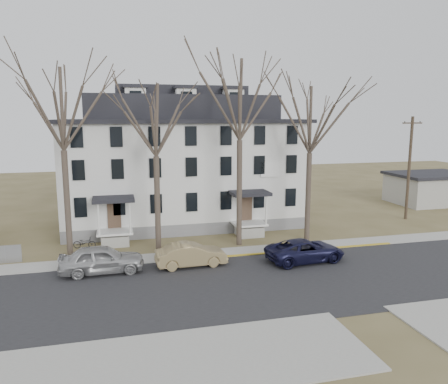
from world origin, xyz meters
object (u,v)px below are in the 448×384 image
object	(u,v)px
boarding_house	(182,163)
tree_center	(240,94)
bicycle_left	(84,243)
tree_mid_right	(311,115)
tree_mid_left	(155,115)
car_navy	(305,251)
car_silver	(102,260)
tree_far_left	(61,103)
utility_pole_far	(409,167)
car_tan	(191,255)

from	to	relation	value
boarding_house	tree_center	bearing A→B (deg)	-69.80
boarding_house	bicycle_left	world-z (taller)	boarding_house
tree_mid_right	bicycle_left	distance (m)	19.11
tree_center	tree_mid_right	world-z (taller)	tree_center
tree_mid_left	car_navy	size ratio (longest dim) A/B	2.42
car_silver	bicycle_left	size ratio (longest dim) A/B	3.14
tree_far_left	car_silver	world-z (taller)	tree_far_left
utility_pole_far	car_tan	distance (m)	23.64
car_tan	car_navy	bearing A→B (deg)	-99.64
boarding_house	bicycle_left	size ratio (longest dim) A/B	12.89
tree_center	car_tan	world-z (taller)	tree_center
tree_center	car_tan	distance (m)	11.86
car_navy	car_silver	bearing A→B (deg)	80.23
utility_pole_far	boarding_house	bearing A→B (deg)	169.08
tree_far_left	bicycle_left	bearing A→B (deg)	64.47
car_tan	bicycle_left	world-z (taller)	car_tan
boarding_house	car_silver	size ratio (longest dim) A/B	4.11
car_tan	tree_mid_right	bearing A→B (deg)	-71.02
tree_mid_left	car_silver	distance (m)	10.26
tree_mid_right	tree_center	bearing A→B (deg)	180.00
car_silver	tree_far_left	bearing A→B (deg)	28.97
tree_mid_left	car_tan	distance (m)	9.82
tree_mid_right	car_silver	world-z (taller)	tree_mid_right
boarding_house	tree_mid_right	distance (m)	12.51
tree_mid_right	utility_pole_far	bearing A→B (deg)	19.29
car_navy	bicycle_left	world-z (taller)	car_navy
boarding_house	car_navy	xyz separation A→B (m)	(6.16, -12.97, -4.65)
tree_mid_right	car_tan	world-z (taller)	tree_mid_right
tree_mid_left	car_silver	xyz separation A→B (m)	(-3.82, -3.79, -8.74)
tree_mid_left	car_silver	size ratio (longest dim) A/B	2.52
utility_pole_far	car_navy	world-z (taller)	utility_pole_far
boarding_house	car_navy	bearing A→B (deg)	-64.61
utility_pole_far	bicycle_left	xyz separation A→B (m)	(-28.67, -2.46, -4.48)
car_tan	bicycle_left	distance (m)	8.88
tree_mid_right	utility_pole_far	xyz separation A→B (m)	(12.00, 4.20, -4.70)
car_tan	car_navy	distance (m)	7.53
boarding_house	car_tan	xyz separation A→B (m)	(-1.32, -12.06, -4.63)
tree_far_left	car_tan	xyz separation A→B (m)	(7.68, -3.90, -9.60)
tree_far_left	bicycle_left	distance (m)	10.11
tree_far_left	tree_mid_right	distance (m)	17.52
tree_center	car_navy	size ratio (longest dim) A/B	2.80
tree_center	utility_pole_far	xyz separation A→B (m)	(17.50, 4.20, -6.18)
tree_mid_right	car_silver	distance (m)	18.04
car_tan	car_navy	xyz separation A→B (m)	(7.47, -0.91, -0.01)
tree_mid_left	bicycle_left	distance (m)	10.68
car_silver	bicycle_left	distance (m)	5.71
tree_far_left	car_tan	world-z (taller)	tree_far_left
tree_center	car_silver	world-z (taller)	tree_center
tree_mid_right	bicycle_left	world-z (taller)	tree_mid_right
utility_pole_far	tree_mid_right	bearing A→B (deg)	-160.71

